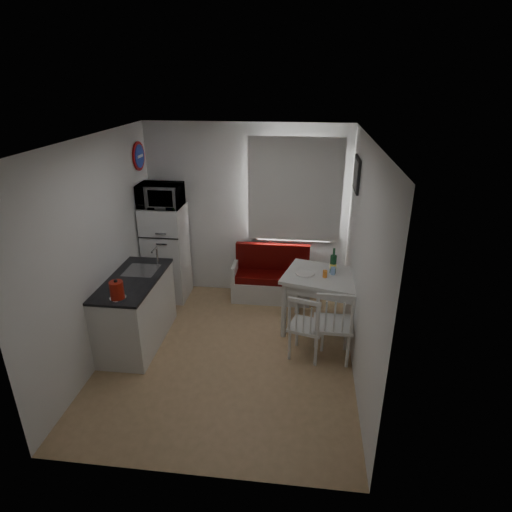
{
  "coord_description": "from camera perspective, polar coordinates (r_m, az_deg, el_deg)",
  "views": [
    {
      "loc": [
        0.86,
        -4.33,
        3.2
      ],
      "look_at": [
        0.28,
        0.5,
        1.13
      ],
      "focal_mm": 30.0,
      "sensor_mm": 36.0,
      "label": 1
    }
  ],
  "objects": [
    {
      "name": "drinking_glass_orange",
      "position": [
        5.48,
        9.18,
        -2.37
      ],
      "size": [
        0.06,
        0.06,
        0.09
      ],
      "primitive_type": "cylinder",
      "color": "orange",
      "rests_on": "dining_table"
    },
    {
      "name": "microwave",
      "position": [
        6.24,
        -12.63,
        7.9
      ],
      "size": [
        0.6,
        0.41,
        0.33
      ],
      "primitive_type": "imported",
      "color": "white",
      "rests_on": "fridge"
    },
    {
      "name": "wall_back",
      "position": [
        6.43,
        -1.17,
        5.87
      ],
      "size": [
        3.0,
        0.02,
        2.6
      ],
      "primitive_type": "cube",
      "color": "white",
      "rests_on": "floor"
    },
    {
      "name": "kettle",
      "position": [
        4.94,
        -18.07,
        -4.35
      ],
      "size": [
        0.18,
        0.18,
        0.24
      ],
      "primitive_type": "cylinder",
      "color": "#A71B0D",
      "rests_on": "kitchen_counter"
    },
    {
      "name": "wall_left",
      "position": [
        5.28,
        -20.25,
        0.51
      ],
      "size": [
        0.02,
        3.5,
        2.6
      ],
      "primitive_type": "cube",
      "color": "white",
      "rests_on": "floor"
    },
    {
      "name": "picture_frame",
      "position": [
        5.58,
        13.23,
        10.59
      ],
      "size": [
        0.04,
        0.52,
        0.42
      ],
      "primitive_type": "cube",
      "color": "black",
      "rests_on": "wall_right"
    },
    {
      "name": "bench",
      "position": [
        6.54,
        2.06,
        -3.46
      ],
      "size": [
        1.18,
        0.45,
        0.84
      ],
      "color": "white",
      "rests_on": "floor"
    },
    {
      "name": "chair_left",
      "position": [
        5.1,
        6.86,
        -8.68
      ],
      "size": [
        0.49,
        0.48,
        0.46
      ],
      "rotation": [
        0.0,
        0.0,
        -0.27
      ],
      "color": "white",
      "rests_on": "floor"
    },
    {
      "name": "dining_table",
      "position": [
        5.58,
        9.59,
        -3.47
      ],
      "size": [
        1.26,
        1.02,
        0.83
      ],
      "rotation": [
        0.0,
        0.0,
        -0.25
      ],
      "color": "white",
      "rests_on": "floor"
    },
    {
      "name": "floor",
      "position": [
        5.45,
        -3.67,
        -12.93
      ],
      "size": [
        3.0,
        3.5,
        0.02
      ],
      "primitive_type": "cube",
      "color": "tan",
      "rests_on": "ground"
    },
    {
      "name": "window",
      "position": [
        6.25,
        5.2,
        8.39
      ],
      "size": [
        1.22,
        0.06,
        1.47
      ],
      "primitive_type": "cube",
      "color": "white",
      "rests_on": "wall_back"
    },
    {
      "name": "plate",
      "position": [
        5.55,
        6.56,
        -2.29
      ],
      "size": [
        0.25,
        0.25,
        0.02
      ],
      "primitive_type": "cylinder",
      "color": "white",
      "rests_on": "dining_table"
    },
    {
      "name": "ceiling",
      "position": [
        4.45,
        -4.53,
        15.26
      ],
      "size": [
        3.0,
        3.5,
        0.02
      ],
      "primitive_type": "cube",
      "color": "white",
      "rests_on": "wall_back"
    },
    {
      "name": "curtain",
      "position": [
        6.17,
        5.19,
        8.68
      ],
      "size": [
        1.35,
        0.02,
        1.5
      ],
      "primitive_type": "cube",
      "color": "white",
      "rests_on": "wall_back"
    },
    {
      "name": "wine_bottle",
      "position": [
        5.57,
        10.28,
        -0.62
      ],
      "size": [
        0.08,
        0.08,
        0.34
      ],
      "primitive_type": null,
      "color": "#154324",
      "rests_on": "dining_table"
    },
    {
      "name": "fridge",
      "position": [
        6.56,
        -11.82,
        0.45
      ],
      "size": [
        0.58,
        0.58,
        1.46
      ],
      "primitive_type": "cube",
      "color": "white",
      "rests_on": "floor"
    },
    {
      "name": "wall_right",
      "position": [
        4.77,
        13.95,
        -1.13
      ],
      "size": [
        0.02,
        3.5,
        2.6
      ],
      "primitive_type": "cube",
      "color": "white",
      "rests_on": "floor"
    },
    {
      "name": "drinking_glass_blue",
      "position": [
        5.57,
        10.22,
        -1.93
      ],
      "size": [
        0.06,
        0.06,
        0.1
      ],
      "primitive_type": "cylinder",
      "color": "#91BBF6",
      "rests_on": "dining_table"
    },
    {
      "name": "kitchen_counter",
      "position": [
        5.65,
        -15.65,
        -6.96
      ],
      "size": [
        0.62,
        1.32,
        1.16
      ],
      "color": "white",
      "rests_on": "floor"
    },
    {
      "name": "wall_front",
      "position": [
        3.32,
        -9.74,
        -12.27
      ],
      "size": [
        3.0,
        0.02,
        2.6
      ],
      "primitive_type": "cube",
      "color": "white",
      "rests_on": "floor"
    },
    {
      "name": "chair_right",
      "position": [
        5.07,
        10.36,
        -8.26
      ],
      "size": [
        0.46,
        0.44,
        0.52
      ],
      "rotation": [
        0.0,
        0.0,
        -0.02
      ],
      "color": "white",
      "rests_on": "floor"
    },
    {
      "name": "wall_sign",
      "position": [
        6.32,
        -15.3,
        12.72
      ],
      "size": [
        0.03,
        0.4,
        0.4
      ],
      "primitive_type": "cylinder",
      "rotation": [
        0.0,
        1.57,
        0.0
      ],
      "color": "#1A35A1",
      "rests_on": "wall_left"
    }
  ]
}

